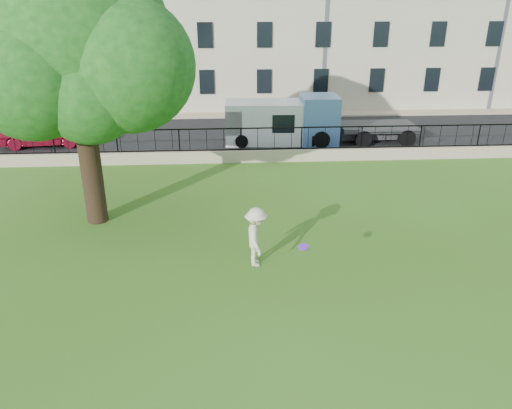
{
  "coord_description": "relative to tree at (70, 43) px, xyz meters",
  "views": [
    {
      "loc": [
        -0.68,
        -11.71,
        7.86
      ],
      "look_at": [
        0.24,
        3.5,
        1.31
      ],
      "focal_mm": 35.0,
      "sensor_mm": 36.0,
      "label": 1
    }
  ],
  "objects": [
    {
      "name": "building_row",
      "position": [
        5.66,
        22.1,
        0.63
      ],
      "size": [
        56.4,
        10.4,
        13.8
      ],
      "color": "beige",
      "rests_on": "ground"
    },
    {
      "name": "ground",
      "position": [
        5.66,
        -5.47,
        -6.29
      ],
      "size": [
        120.0,
        120.0,
        0.0
      ],
      "primitive_type": "plane",
      "color": "#356217",
      "rests_on": "ground"
    },
    {
      "name": "sidewalk",
      "position": [
        5.66,
        16.43,
        -6.23
      ],
      "size": [
        60.0,
        1.4,
        0.12
      ],
      "primitive_type": "cube",
      "color": "tan",
      "rests_on": "ground"
    },
    {
      "name": "frisbee",
      "position": [
        6.96,
        -5.44,
        -4.76
      ],
      "size": [
        0.32,
        0.31,
        0.12
      ],
      "primitive_type": "cylinder",
      "rotation": [
        0.21,
        -0.14,
        0.19
      ],
      "color": "#6A23C7"
    },
    {
      "name": "tree",
      "position": [
        0.0,
        0.0,
        0.0
      ],
      "size": [
        7.83,
        6.03,
        9.55
      ],
      "color": "black",
      "rests_on": "ground"
    },
    {
      "name": "retaining_wall",
      "position": [
        5.66,
        6.53,
        -5.99
      ],
      "size": [
        50.0,
        0.4,
        0.6
      ],
      "primitive_type": "cube",
      "color": "tan",
      "rests_on": "ground"
    },
    {
      "name": "street",
      "position": [
        5.66,
        11.23,
        -6.28
      ],
      "size": [
        60.0,
        9.0,
        0.01
      ],
      "primitive_type": "cube",
      "color": "black",
      "rests_on": "ground"
    },
    {
      "name": "man",
      "position": [
        5.79,
        -3.62,
        -5.34
      ],
      "size": [
        0.75,
        1.24,
        1.89
      ],
      "primitive_type": "imported",
      "rotation": [
        0.0,
        0.0,
        1.61
      ],
      "color": "beige",
      "rests_on": "ground"
    },
    {
      "name": "blue_truck",
      "position": [
        12.19,
        9.76,
        -4.99
      ],
      "size": [
        6.21,
        2.21,
        2.6
      ],
      "primitive_type": "cube",
      "rotation": [
        0.0,
        0.0,
        0.0
      ],
      "color": "#537EC3",
      "rests_on": "street"
    },
    {
      "name": "white_van",
      "position": [
        7.66,
        9.93,
        -5.15
      ],
      "size": [
        5.5,
        2.32,
        2.28
      ],
      "primitive_type": "cube",
      "rotation": [
        0.0,
        0.0,
        -0.04
      ],
      "color": "white",
      "rests_on": "street"
    },
    {
      "name": "iron_railing",
      "position": [
        5.66,
        6.53,
        -5.14
      ],
      "size": [
        50.0,
        0.05,
        1.13
      ],
      "color": "black",
      "rests_on": "retaining_wall"
    },
    {
      "name": "red_sedan",
      "position": [
        -4.91,
        9.93,
        -5.51
      ],
      "size": [
        4.88,
        2.1,
        1.56
      ],
      "primitive_type": "imported",
      "rotation": [
        0.0,
        0.0,
        1.67
      ],
      "color": "maroon",
      "rests_on": "street"
    }
  ]
}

